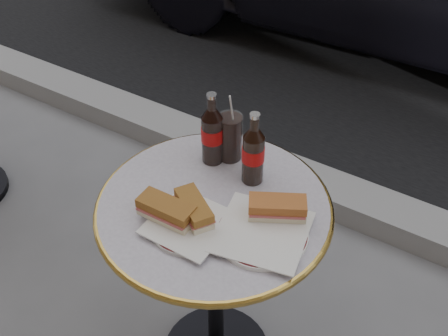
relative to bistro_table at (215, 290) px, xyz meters
The scene contains 10 objects.
curb 0.95m from the bistro_table, 90.00° to the left, with size 40.00×0.20×0.12m, color gray.
bistro_table is the anchor object (origin of this frame).
plate_left 0.38m from the bistro_table, 94.96° to the right, with size 0.20×0.20×0.01m, color silver.
plate_right 0.41m from the bistro_table, 10.85° to the right, with size 0.23×0.23×0.01m, color white.
sandwich_left_a 0.42m from the bistro_table, 120.57° to the right, with size 0.14×0.07×0.05m, color #925A25.
sandwich_left_b 0.41m from the bistro_table, 101.20° to the right, with size 0.13×0.06×0.05m, color #925C25.
sandwich_right 0.44m from the bistro_table, 13.00° to the left, with size 0.14×0.07×0.05m, color #AF602C.
cola_bottle_left 0.51m from the bistro_table, 123.51° to the left, with size 0.06×0.06×0.22m, color black, non-canonical shape.
cola_bottle_right 0.50m from the bistro_table, 74.78° to the left, with size 0.06×0.06×0.22m, color black, non-canonical shape.
cola_glass 0.48m from the bistro_table, 108.90° to the left, with size 0.07×0.07×0.14m, color black.
Camera 1 is at (0.56, -0.87, 1.76)m, focal length 45.00 mm.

